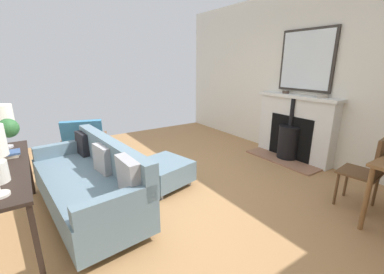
# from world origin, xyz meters

# --- Properties ---
(ground_plane) EXTENTS (5.60, 6.14, 0.01)m
(ground_plane) POSITION_xyz_m (0.00, 0.00, -0.00)
(ground_plane) COLOR #A87A4C
(wall_left) EXTENTS (0.12, 6.14, 2.88)m
(wall_left) POSITION_xyz_m (-2.80, 0.00, 1.44)
(wall_left) COLOR silver
(wall_left) RESTS_ON ground
(fireplace) EXTENTS (0.62, 1.48, 1.15)m
(fireplace) POSITION_xyz_m (-2.59, 0.23, 0.51)
(fireplace) COLOR #93664C
(fireplace) RESTS_ON ground
(mirror_over_mantel) EXTENTS (0.04, 0.97, 1.01)m
(mirror_over_mantel) POSITION_xyz_m (-2.71, 0.23, 1.71)
(mirror_over_mantel) COLOR #2D2823
(mantel_bowl_near) EXTENTS (0.12, 0.12, 0.04)m
(mantel_bowl_near) POSITION_xyz_m (-2.62, -0.04, 1.17)
(mantel_bowl_near) COLOR #47382D
(mantel_bowl_near) RESTS_ON fireplace
(mantel_bowl_far) EXTENTS (0.16, 0.16, 0.05)m
(mantel_bowl_far) POSITION_xyz_m (-2.62, 0.65, 1.17)
(mantel_bowl_far) COLOR #9E9384
(mantel_bowl_far) RESTS_ON fireplace
(sofa) EXTENTS (0.96, 1.99, 0.82)m
(sofa) POSITION_xyz_m (0.83, 0.01, 0.36)
(sofa) COLOR #B2B2B7
(sofa) RESTS_ON ground
(ottoman) EXTENTS (0.78, 0.77, 0.37)m
(ottoman) POSITION_xyz_m (-0.14, -0.06, 0.23)
(ottoman) COLOR #B2B2B7
(ottoman) RESTS_ON ground
(armchair_accent) EXTENTS (0.80, 0.74, 0.83)m
(armchair_accent) POSITION_xyz_m (0.60, -1.41, 0.47)
(armchair_accent) COLOR brown
(armchair_accent) RESTS_ON ground
(console_table) EXTENTS (0.40, 1.75, 0.74)m
(console_table) POSITION_xyz_m (1.57, 0.01, 0.66)
(console_table) COLOR black
(console_table) RESTS_ON ground
(book_stack) EXTENTS (0.27, 0.19, 0.05)m
(book_stack) POSITION_xyz_m (1.57, -0.27, 0.76)
(book_stack) COLOR beige
(book_stack) RESTS_ON console_table
(dining_chair_near_fireplace) EXTENTS (0.44, 0.44, 0.90)m
(dining_chair_near_fireplace) POSITION_xyz_m (-1.85, 1.74, 0.52)
(dining_chair_near_fireplace) COLOR brown
(dining_chair_near_fireplace) RESTS_ON ground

